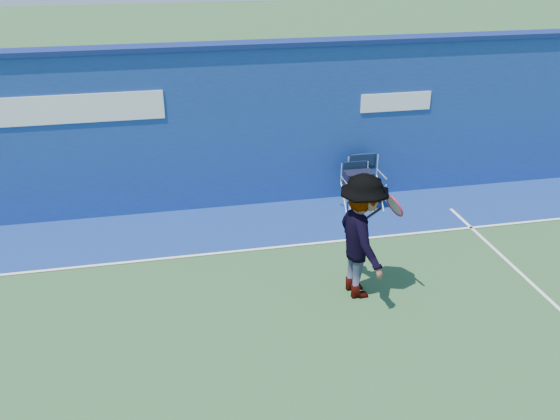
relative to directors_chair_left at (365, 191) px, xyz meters
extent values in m
plane|color=#2C522B|center=(-2.91, -4.47, -0.33)|extent=(80.00, 80.00, 0.00)
cube|color=navy|center=(-2.91, 0.73, 1.17)|extent=(24.00, 0.40, 3.00)
cube|color=navy|center=(-2.91, 0.73, 2.71)|extent=(24.00, 0.50, 0.08)
cube|color=white|center=(-5.91, 0.52, 1.77)|extent=(4.50, 0.02, 0.50)
cube|color=white|center=(0.69, 0.52, 1.57)|extent=(1.40, 0.02, 0.35)
cube|color=navy|center=(-2.91, -0.37, -0.33)|extent=(24.00, 1.80, 0.01)
cube|color=white|center=(-2.91, -1.27, -0.32)|extent=(24.00, 0.06, 0.01)
cube|color=#0D1A31|center=(0.00, -0.02, 0.21)|extent=(0.52, 0.44, 0.03)
cube|color=silver|center=(0.00, 0.23, 0.42)|extent=(0.59, 0.03, 0.43)
cube|color=#0D1A31|center=(0.00, 0.23, 0.51)|extent=(0.52, 0.03, 0.30)
cube|color=#0D1A31|center=(0.00, 0.23, 0.55)|extent=(0.43, 0.06, 0.24)
cube|color=#0D1A31|center=(-0.18, -0.04, 0.15)|extent=(0.46, 0.39, 0.03)
cube|color=silver|center=(-0.18, 0.19, 0.34)|extent=(0.52, 0.02, 0.38)
cube|color=#0D1A31|center=(-0.18, 0.19, 0.41)|extent=(0.46, 0.02, 0.27)
cube|color=black|center=(-0.18, -0.07, 0.29)|extent=(0.52, 0.30, 0.29)
cylinder|color=silver|center=(-0.43, -0.47, -0.21)|extent=(0.07, 0.07, 0.25)
imported|color=#EA4738|center=(-1.08, -2.85, 0.61)|extent=(0.77, 1.25, 1.88)
torus|color=#B2173B|center=(-0.68, -2.97, 1.12)|extent=(0.27, 0.40, 0.35)
cylinder|color=gray|center=(-0.68, -2.97, 1.12)|extent=(0.21, 0.34, 0.28)
cylinder|color=black|center=(-0.98, -2.90, 0.97)|extent=(0.32, 0.11, 0.18)
camera|label=1|loc=(-3.71, -9.88, 4.59)|focal=38.00mm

